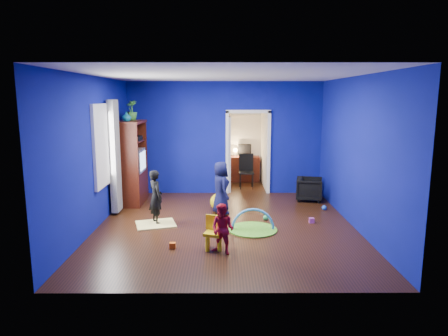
{
  "coord_description": "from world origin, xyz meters",
  "views": [
    {
      "loc": [
        -0.06,
        -7.55,
        2.5
      ],
      "look_at": [
        -0.03,
        0.4,
        1.09
      ],
      "focal_mm": 32.0,
      "sensor_mm": 36.0,
      "label": 1
    }
  ],
  "objects_px": {
    "child_black": "(156,197)",
    "kid_chair": "(214,235)",
    "folding_chair": "(246,172)",
    "study_desk": "(245,169)",
    "child_navy": "(221,188)",
    "hopper_ball": "(219,202)",
    "toddler_red": "(223,229)",
    "play_mat": "(253,229)",
    "vase": "(127,117)",
    "crt_tv": "(133,161)",
    "armchair": "(309,189)",
    "tv_armoire": "(131,162)"
  },
  "relations": [
    {
      "from": "kid_chair",
      "to": "play_mat",
      "type": "relative_size",
      "value": 0.54
    },
    {
      "from": "kid_chair",
      "to": "study_desk",
      "type": "relative_size",
      "value": 0.57
    },
    {
      "from": "child_navy",
      "to": "hopper_ball",
      "type": "xyz_separation_m",
      "value": [
        -0.05,
        0.25,
        -0.38
      ]
    },
    {
      "from": "vase",
      "to": "kid_chair",
      "type": "bearing_deg",
      "value": -53.35
    },
    {
      "from": "child_black",
      "to": "kid_chair",
      "type": "xyz_separation_m",
      "value": [
        1.18,
        -1.37,
        -0.29
      ]
    },
    {
      "from": "armchair",
      "to": "tv_armoire",
      "type": "xyz_separation_m",
      "value": [
        -4.29,
        -0.19,
        0.7
      ]
    },
    {
      "from": "kid_chair",
      "to": "child_navy",
      "type": "bearing_deg",
      "value": 105.71
    },
    {
      "from": "toddler_red",
      "to": "crt_tv",
      "type": "distance_m",
      "value": 3.89
    },
    {
      "from": "toddler_red",
      "to": "vase",
      "type": "bearing_deg",
      "value": 154.1
    },
    {
      "from": "vase",
      "to": "tv_armoire",
      "type": "height_order",
      "value": "vase"
    },
    {
      "from": "crt_tv",
      "to": "folding_chair",
      "type": "relative_size",
      "value": 0.76
    },
    {
      "from": "vase",
      "to": "crt_tv",
      "type": "relative_size",
      "value": 0.31
    },
    {
      "from": "armchair",
      "to": "play_mat",
      "type": "relative_size",
      "value": 0.67
    },
    {
      "from": "tv_armoire",
      "to": "folding_chair",
      "type": "relative_size",
      "value": 2.13
    },
    {
      "from": "crt_tv",
      "to": "hopper_ball",
      "type": "relative_size",
      "value": 1.83
    },
    {
      "from": "armchair",
      "to": "vase",
      "type": "relative_size",
      "value": 2.87
    },
    {
      "from": "toddler_red",
      "to": "vase",
      "type": "relative_size",
      "value": 3.83
    },
    {
      "from": "child_navy",
      "to": "vase",
      "type": "height_order",
      "value": "vase"
    },
    {
      "from": "child_navy",
      "to": "vase",
      "type": "relative_size",
      "value": 5.29
    },
    {
      "from": "kid_chair",
      "to": "crt_tv",
      "type": "bearing_deg",
      "value": 141.98
    },
    {
      "from": "armchair",
      "to": "study_desk",
      "type": "distance_m",
      "value": 2.72
    },
    {
      "from": "armchair",
      "to": "play_mat",
      "type": "xyz_separation_m",
      "value": [
        -1.55,
        -2.24,
        -0.27
      ]
    },
    {
      "from": "armchair",
      "to": "hopper_ball",
      "type": "relative_size",
      "value": 1.62
    },
    {
      "from": "armchair",
      "to": "child_navy",
      "type": "relative_size",
      "value": 0.54
    },
    {
      "from": "child_black",
      "to": "child_navy",
      "type": "relative_size",
      "value": 0.95
    },
    {
      "from": "toddler_red",
      "to": "folding_chair",
      "type": "xyz_separation_m",
      "value": [
        0.66,
        4.72,
        0.05
      ]
    },
    {
      "from": "play_mat",
      "to": "hopper_ball",
      "type": "bearing_deg",
      "value": 115.68
    },
    {
      "from": "armchair",
      "to": "hopper_ball",
      "type": "distance_m",
      "value": 2.38
    },
    {
      "from": "kid_chair",
      "to": "folding_chair",
      "type": "xyz_separation_m",
      "value": [
        0.81,
        4.52,
        0.21
      ]
    },
    {
      "from": "toddler_red",
      "to": "play_mat",
      "type": "height_order",
      "value": "toddler_red"
    },
    {
      "from": "child_black",
      "to": "kid_chair",
      "type": "distance_m",
      "value": 1.83
    },
    {
      "from": "toddler_red",
      "to": "hopper_ball",
      "type": "relative_size",
      "value": 2.16
    },
    {
      "from": "folding_chair",
      "to": "study_desk",
      "type": "bearing_deg",
      "value": 90.0
    },
    {
      "from": "study_desk",
      "to": "hopper_ball",
      "type": "bearing_deg",
      "value": -103.43
    },
    {
      "from": "hopper_ball",
      "to": "study_desk",
      "type": "bearing_deg",
      "value": 76.57
    },
    {
      "from": "child_navy",
      "to": "folding_chair",
      "type": "relative_size",
      "value": 1.24
    },
    {
      "from": "hopper_ball",
      "to": "folding_chair",
      "type": "height_order",
      "value": "folding_chair"
    },
    {
      "from": "armchair",
      "to": "crt_tv",
      "type": "height_order",
      "value": "crt_tv"
    },
    {
      "from": "child_black",
      "to": "study_desk",
      "type": "relative_size",
      "value": 1.24
    },
    {
      "from": "study_desk",
      "to": "child_black",
      "type": "bearing_deg",
      "value": -115.81
    },
    {
      "from": "child_black",
      "to": "study_desk",
      "type": "xyz_separation_m",
      "value": [
        1.99,
        4.11,
        -0.17
      ]
    },
    {
      "from": "vase",
      "to": "hopper_ball",
      "type": "relative_size",
      "value": 0.56
    },
    {
      "from": "armchair",
      "to": "vase",
      "type": "height_order",
      "value": "vase"
    },
    {
      "from": "folding_chair",
      "to": "child_navy",
      "type": "bearing_deg",
      "value": -106.05
    },
    {
      "from": "armchair",
      "to": "toddler_red",
      "type": "height_order",
      "value": "toddler_red"
    },
    {
      "from": "play_mat",
      "to": "study_desk",
      "type": "xyz_separation_m",
      "value": [
        0.09,
        4.53,
        0.36
      ]
    },
    {
      "from": "toddler_red",
      "to": "play_mat",
      "type": "bearing_deg",
      "value": 90.94
    },
    {
      "from": "toddler_red",
      "to": "folding_chair",
      "type": "bearing_deg",
      "value": 109.47
    },
    {
      "from": "child_black",
      "to": "toddler_red",
      "type": "relative_size",
      "value": 1.32
    },
    {
      "from": "vase",
      "to": "hopper_ball",
      "type": "bearing_deg",
      "value": -9.98
    }
  ]
}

